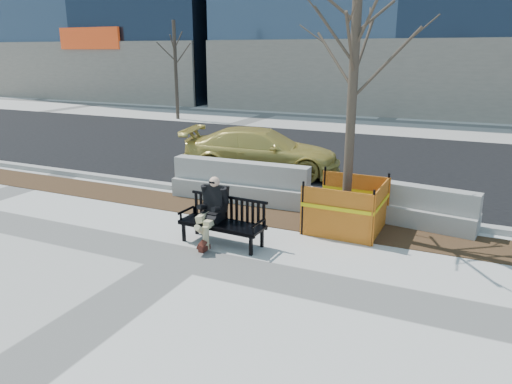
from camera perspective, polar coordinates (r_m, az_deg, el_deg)
ground at (r=8.38m, az=-8.58°, el=-7.75°), size 120.00×120.00×0.00m
mulch_strip at (r=10.49m, az=-0.85°, el=-2.52°), size 40.00×1.20×0.02m
asphalt_street at (r=16.11m, az=8.68°, el=3.99°), size 60.00×10.40×0.01m
curb at (r=11.30m, az=1.22°, el=-0.84°), size 60.00×0.25×0.12m
bench at (r=8.90m, az=-3.97°, el=-6.12°), size 1.64×0.66×0.86m
seated_man at (r=9.05m, az=-5.03°, el=-5.77°), size 0.56×0.89×1.21m
tree_fence at (r=9.77m, az=10.44°, el=-4.29°), size 2.15×2.15×5.28m
sedan at (r=13.92m, az=0.66°, el=2.21°), size 4.72×2.68×1.29m
jersey_barrier_left at (r=11.41m, az=-1.86°, el=-1.00°), size 3.34×0.77×0.95m
jersey_barrier_right at (r=10.38m, az=16.69°, el=-3.47°), size 2.98×0.99×0.84m
far_tree_left at (r=25.71m, az=-9.20°, el=8.53°), size 2.57×2.57×5.25m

